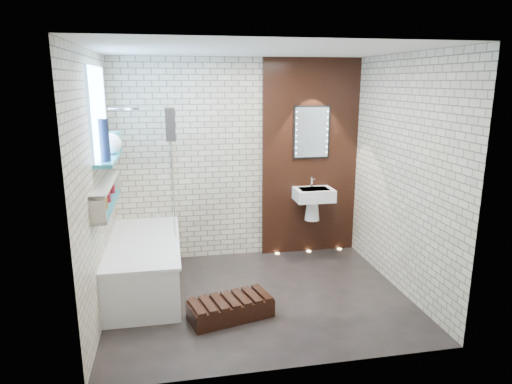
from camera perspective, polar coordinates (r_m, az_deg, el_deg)
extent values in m
plane|color=black|center=(5.11, 0.32, -13.02)|extent=(3.20, 3.20, 0.00)
cube|color=#B4A98F|center=(5.93, -2.09, 4.02)|extent=(3.20, 0.04, 2.60)
cube|color=#B4A98F|center=(3.45, 4.54, -3.23)|extent=(3.20, 0.04, 2.60)
cube|color=#B4A98F|center=(4.64, -19.41, 0.48)|extent=(0.04, 2.60, 2.60)
cube|color=#B4A98F|center=(5.22, 17.86, 2.00)|extent=(0.04, 2.60, 2.60)
plane|color=white|center=(4.57, 0.37, 17.47)|extent=(3.20, 3.20, 0.00)
cube|color=black|center=(6.12, 6.81, 4.23)|extent=(1.30, 0.06, 2.60)
cube|color=#7FADE0|center=(4.89, -19.31, 9.44)|extent=(0.03, 1.00, 0.90)
cube|color=teal|center=(4.93, -18.02, 4.05)|extent=(0.18, 1.00, 0.04)
cube|color=teal|center=(4.83, -18.14, -1.56)|extent=(0.14, 1.30, 0.03)
cube|color=#B2A899|center=(4.78, -18.34, 1.10)|extent=(0.14, 1.30, 0.03)
cube|color=#B2A899|center=(4.19, -19.28, -2.31)|extent=(0.14, 0.03, 0.26)
cube|color=#B2A899|center=(5.42, -17.43, 1.36)|extent=(0.14, 0.03, 0.26)
cube|color=white|center=(5.34, -13.81, -8.99)|extent=(0.75, 1.70, 0.55)
cube|color=white|center=(5.24, -14.00, -6.06)|extent=(0.79, 1.74, 0.03)
cylinder|color=silver|center=(5.90, -12.24, -2.93)|extent=(0.04, 0.04, 0.12)
cube|color=white|center=(5.46, -10.49, 2.74)|extent=(0.01, 0.78, 1.40)
cube|color=black|center=(5.10, -10.73, 8.42)|extent=(0.10, 0.27, 0.36)
cylinder|color=silver|center=(5.45, -15.42, 10.09)|extent=(0.18, 0.18, 0.02)
cube|color=white|center=(6.01, 7.28, -0.34)|extent=(0.50, 0.36, 0.16)
cone|color=white|center=(6.12, 7.08, -2.22)|extent=(0.20, 0.20, 0.28)
cylinder|color=silver|center=(6.07, 7.04, 1.26)|extent=(0.03, 0.03, 0.14)
cube|color=black|center=(6.04, 7.00, 7.45)|extent=(0.50, 0.02, 0.70)
cube|color=silver|center=(6.03, 7.03, 7.44)|extent=(0.45, 0.01, 0.65)
cube|color=black|center=(4.68, -3.23, -14.49)|extent=(0.88, 0.55, 0.18)
cylinder|color=maroon|center=(4.52, -18.67, -1.68)|extent=(0.05, 0.05, 0.12)
cylinder|color=maroon|center=(4.86, -18.13, -0.42)|extent=(0.06, 0.06, 0.14)
cylinder|color=#9C5C18|center=(4.63, -18.47, -1.34)|extent=(0.05, 0.05, 0.11)
cylinder|color=maroon|center=(5.25, -17.62, 0.61)|extent=(0.05, 0.05, 0.14)
cylinder|color=teal|center=(5.23, -17.59, 6.05)|extent=(0.19, 0.19, 0.22)
cylinder|color=#131D36|center=(4.61, -18.53, 6.20)|extent=(0.10, 0.10, 0.41)
sphere|color=white|center=(5.06, -17.82, 5.82)|extent=(0.23, 0.23, 0.23)
cylinder|color=#FFD899|center=(6.28, 2.71, -7.72)|extent=(0.06, 0.06, 0.01)
cylinder|color=#FFD899|center=(6.40, 6.66, -7.39)|extent=(0.06, 0.06, 0.01)
cylinder|color=#FFD899|center=(6.54, 10.46, -7.05)|extent=(0.06, 0.06, 0.01)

